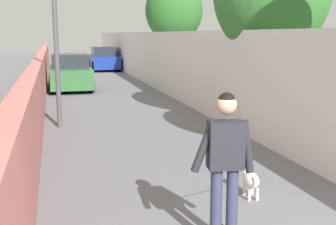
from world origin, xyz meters
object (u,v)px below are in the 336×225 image
lamp_post (54,4)px  car_near (70,73)px  person_skateboarder (225,156)px  car_far (104,59)px  dog (250,179)px  tree_right_far (174,11)px

lamp_post → car_near: size_ratio=1.19×
person_skateboarder → car_far: bearing=-3.6°
lamp_post → person_skateboarder: (-6.91, -1.66, -2.01)m
dog → car_far: car_far is taller
lamp_post → car_near: bearing=-4.4°
dog → car_near: (13.38, 2.01, 0.44)m
lamp_post → dog: (-5.61, -2.61, -2.80)m
person_skateboarder → dog: (1.30, -0.95, -0.79)m
person_skateboarder → car_near: bearing=4.1°
dog → lamp_post: bearing=24.9°
tree_right_far → person_skateboarder: tree_right_far is taller
person_skateboarder → car_far: size_ratio=0.43×
person_skateboarder → car_far: (24.42, -1.53, -0.35)m
person_skateboarder → dog: 1.80m
car_near → car_far: (9.74, -2.59, 0.00)m
tree_right_far → car_far: bearing=21.1°
tree_right_far → lamp_post: (-10.30, 5.97, -0.43)m
tree_right_far → person_skateboarder: (-17.21, 4.31, -2.44)m
tree_right_far → car_far: 8.22m
car_near → car_far: bearing=-14.9°
dog → car_far: 23.13m
dog → person_skateboarder: bearing=143.7°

